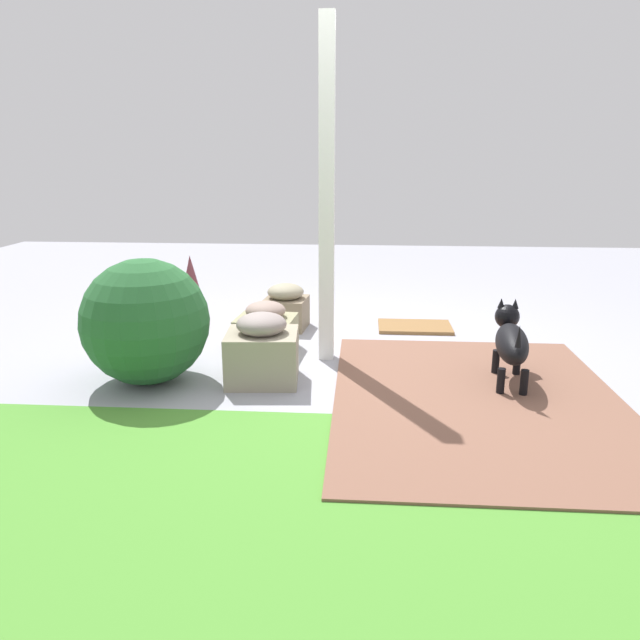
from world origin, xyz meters
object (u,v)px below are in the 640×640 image
object	(u,v)px
round_shrub	(146,322)
terracotta_pot_spiky	(192,291)
stone_planter_mid	(262,351)
doormat	(415,327)
porch_pillar	(327,197)
stone_planter_near	(266,329)
terracotta_pot_tall	(175,319)
dog	(511,340)
stone_planter_nearest	(286,307)

from	to	relation	value
round_shrub	terracotta_pot_spiky	distance (m)	1.51
stone_planter_mid	doormat	size ratio (longest dim) A/B	0.78
stone_planter_mid	doormat	distance (m)	1.80
porch_pillar	round_shrub	bearing A→B (deg)	26.57
doormat	stone_planter_near	bearing A→B (deg)	30.69
round_shrub	terracotta_pot_tall	world-z (taller)	round_shrub
porch_pillar	stone_planter_mid	xyz separation A→B (m)	(0.40, 0.52, -0.99)
stone_planter_near	dog	distance (m)	1.83
doormat	terracotta_pot_tall	bearing A→B (deg)	15.80
stone_planter_mid	dog	world-z (taller)	dog
stone_planter_nearest	round_shrub	bearing A→B (deg)	61.06
stone_planter_near	terracotta_pot_tall	world-z (taller)	terracotta_pot_tall
terracotta_pot_tall	terracotta_pot_spiky	xyz separation A→B (m)	(0.03, -0.63, 0.10)
stone_planter_nearest	round_shrub	world-z (taller)	round_shrub
terracotta_pot_tall	dog	world-z (taller)	terracotta_pot_tall
terracotta_pot_spiky	terracotta_pot_tall	bearing A→B (deg)	92.98
porch_pillar	doormat	distance (m)	1.64
porch_pillar	stone_planter_nearest	xyz separation A→B (m)	(0.41, -0.79, -1.01)
porch_pillar	stone_planter_mid	world-z (taller)	porch_pillar
stone_planter_mid	round_shrub	world-z (taller)	round_shrub
dog	porch_pillar	bearing A→B (deg)	-18.87
stone_planter_near	stone_planter_nearest	bearing A→B (deg)	-96.27
stone_planter_near	doormat	size ratio (longest dim) A/B	0.74
porch_pillar	terracotta_pot_tall	world-z (taller)	porch_pillar
terracotta_pot_spiky	doormat	xyz separation A→B (m)	(-2.03, 0.06, -0.28)
stone_planter_nearest	stone_planter_mid	distance (m)	1.31
porch_pillar	doormat	bearing A→B (deg)	-130.81
terracotta_pot_tall	dog	bearing A→B (deg)	164.06
terracotta_pot_tall	stone_planter_near	bearing A→B (deg)	168.48
stone_planter_nearest	round_shrub	size ratio (longest dim) A/B	0.47
stone_planter_near	doormat	distance (m)	1.43
stone_planter_nearest	terracotta_pot_spiky	distance (m)	0.90
terracotta_pot_tall	doormat	xyz separation A→B (m)	(-2.00, -0.57, -0.19)
porch_pillar	stone_planter_near	size ratio (longest dim) A/B	5.05
terracotta_pot_tall	doormat	bearing A→B (deg)	-164.20
porch_pillar	doormat	world-z (taller)	porch_pillar
round_shrub	terracotta_pot_tall	distance (m)	0.91
stone_planter_mid	terracotta_pot_spiky	xyz separation A→B (m)	(0.89, -1.44, 0.08)
porch_pillar	terracotta_pot_spiky	bearing A→B (deg)	-35.36
terracotta_pot_spiky	doormat	size ratio (longest dim) A/B	0.97
stone_planter_nearest	stone_planter_near	size ratio (longest dim) A/B	0.84
terracotta_pot_tall	porch_pillar	bearing A→B (deg)	167.08
stone_planter_mid	dog	xyz separation A→B (m)	(-1.66, -0.09, 0.08)
dog	round_shrub	bearing A→B (deg)	3.63
terracotta_pot_tall	doormat	size ratio (longest dim) A/B	0.89
terracotta_pot_tall	doormat	world-z (taller)	terracotta_pot_tall
stone_planter_near	terracotta_pot_spiky	size ratio (longest dim) A/B	0.77
stone_planter_nearest	stone_planter_mid	bearing A→B (deg)	90.38
terracotta_pot_spiky	doormat	distance (m)	2.05
dog	doormat	size ratio (longest dim) A/B	1.17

